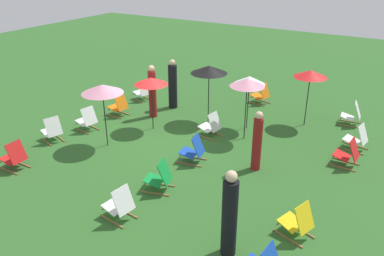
{
  "coord_description": "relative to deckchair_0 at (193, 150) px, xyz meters",
  "views": [
    {
      "loc": [
        9.53,
        6.96,
        5.58
      ],
      "look_at": [
        0.0,
        1.2,
        0.5
      ],
      "focal_mm": 36.75,
      "sensor_mm": 36.0,
      "label": 1
    }
  ],
  "objects": [
    {
      "name": "umbrella_1",
      "position": [
        -2.95,
        0.35,
        1.33
      ],
      "size": [
        1.04,
        1.04,
        1.84
      ],
      "color": "black",
      "rests_on": "ground"
    },
    {
      "name": "deckchair_10",
      "position": [
        1.63,
        3.53,
        0.0
      ],
      "size": [
        0.69,
        0.87,
        0.83
      ],
      "rotation": [
        0.0,
        0.0,
        -0.31
      ],
      "color": "olive",
      "rests_on": "ground"
    },
    {
      "name": "deckchair_4",
      "position": [
        -1.57,
        -4.12,
        0.0
      ],
      "size": [
        0.54,
        0.8,
        0.83
      ],
      "rotation": [
        0.0,
        0.0,
        -0.08
      ],
      "color": "olive",
      "rests_on": "ground"
    },
    {
      "name": "umbrella_4",
      "position": [
        -1.28,
        -2.37,
        1.31
      ],
      "size": [
        1.11,
        1.11,
        1.8
      ],
      "color": "black",
      "rests_on": "ground"
    },
    {
      "name": "umbrella_5",
      "position": [
        -2.8,
        -1.07,
        1.52
      ],
      "size": [
        1.25,
        1.25,
        2.02
      ],
      "color": "black",
      "rests_on": "ground"
    },
    {
      "name": "ground_plane",
      "position": [
        -1.05,
        -1.88,
        -0.37
      ],
      "size": [
        40.0,
        40.0,
        0.0
      ],
      "primitive_type": "plane",
      "color": "#2D6026"
    },
    {
      "name": "umbrella_2",
      "position": [
        -4.25,
        1.96,
        1.46
      ],
      "size": [
        1.1,
        1.1,
        1.96
      ],
      "color": "black",
      "rests_on": "ground"
    },
    {
      "name": "deckchair_5",
      "position": [
        -5.43,
        -0.15,
        0.0
      ],
      "size": [
        0.61,
        0.84,
        0.83
      ],
      "rotation": [
        0.0,
        0.0,
        -0.2
      ],
      "color": "olive",
      "rests_on": "ground"
    },
    {
      "name": "deckchair_0",
      "position": [
        0.0,
        0.0,
        0.0
      ],
      "size": [
        0.6,
        0.83,
        0.83
      ],
      "rotation": [
        0.0,
        0.0,
        0.17
      ],
      "color": "olive",
      "rests_on": "ground"
    },
    {
      "name": "deckchair_11",
      "position": [
        -3.21,
        3.84,
        0.0
      ],
      "size": [
        0.59,
        0.83,
        0.83
      ],
      "rotation": [
        0.0,
        0.0,
        -0.16
      ],
      "color": "olive",
      "rests_on": "ground"
    },
    {
      "name": "person_1",
      "position": [
        -3.27,
        -2.87,
        0.52
      ],
      "size": [
        0.44,
        0.44,
        1.88
      ],
      "rotation": [
        0.0,
        0.0,
        0.41
      ],
      "color": "black",
      "rests_on": "ground"
    },
    {
      "name": "person_2",
      "position": [
        -0.55,
        1.68,
        0.46
      ],
      "size": [
        0.28,
        0.28,
        1.72
      ],
      "rotation": [
        0.0,
        0.0,
        4.65
      ],
      "color": "maroon",
      "rests_on": "ground"
    },
    {
      "name": "person_0",
      "position": [
        -2.15,
        -3.0,
        0.56
      ],
      "size": [
        0.31,
        0.31,
        1.91
      ],
      "rotation": [
        0.0,
        0.0,
        3.02
      ],
      "color": "maroon",
      "rests_on": "ground"
    },
    {
      "name": "deckchair_8",
      "position": [
        1.68,
        0.02,
        0.0
      ],
      "size": [
        0.66,
        0.86,
        0.83
      ],
      "rotation": [
        0.0,
        0.0,
        0.27
      ],
      "color": "olive",
      "rests_on": "ground"
    },
    {
      "name": "deckchair_13",
      "position": [
        -5.11,
        3.35,
        0.0
      ],
      "size": [
        0.56,
        0.81,
        0.83
      ],
      "rotation": [
        0.0,
        0.0,
        0.12
      ],
      "color": "olive",
      "rests_on": "ground"
    },
    {
      "name": "deckchair_7",
      "position": [
        -2.05,
        3.81,
        0.0
      ],
      "size": [
        0.53,
        0.79,
        0.83
      ],
      "rotation": [
        0.0,
        0.0,
        -0.07
      ],
      "color": "olive",
      "rests_on": "ground"
    },
    {
      "name": "deckchair_12",
      "position": [
        2.88,
        -4.03,
        0.0
      ],
      "size": [
        0.49,
        0.77,
        0.83
      ],
      "rotation": [
        0.0,
        0.0,
        0.02
      ],
      "color": "olive",
      "rests_on": "ground"
    },
    {
      "name": "deckchair_6",
      "position": [
        -1.75,
        -0.39,
        0.0
      ],
      "size": [
        0.57,
        0.81,
        0.83
      ],
      "rotation": [
        0.0,
        0.0,
        -0.13
      ],
      "color": "olive",
      "rests_on": "ground"
    },
    {
      "name": "deckchair_9",
      "position": [
        -0.03,
        -4.18,
        0.0
      ],
      "size": [
        0.59,
        0.83,
        0.83
      ],
      "rotation": [
        0.0,
        0.0,
        -0.16
      ],
      "color": "olive",
      "rests_on": "ground"
    },
    {
      "name": "umbrella_3",
      "position": [
        0.49,
        -2.83,
        1.48
      ],
      "size": [
        1.24,
        1.24,
        1.98
      ],
      "color": "black",
      "rests_on": "ground"
    },
    {
      "name": "umbrella_0",
      "position": [
        -2.17,
        0.61,
        1.51
      ],
      "size": [
        1.07,
        1.07,
        2.01
      ],
      "color": "black",
      "rests_on": "ground"
    },
    {
      "name": "deckchair_1",
      "position": [
        -3.3,
        -4.36,
        0.0
      ],
      "size": [
        0.68,
        0.87,
        0.83
      ],
      "rotation": [
        0.0,
        0.0,
        -0.31
      ],
      "color": "olive",
      "rests_on": "ground"
    },
    {
      "name": "deckchair_14",
      "position": [
        1.15,
        -4.51,
        0.0
      ],
      "size": [
        0.68,
        0.87,
        0.83
      ],
      "rotation": [
        0.0,
        0.0,
        -0.3
      ],
      "color": "olive",
      "rests_on": "ground"
    },
    {
      "name": "person_3",
      "position": [
        2.83,
        2.51,
        0.54
      ],
      "size": [
        0.33,
        0.33,
        1.9
      ],
      "rotation": [
        0.0,
        0.0,
        4.78
      ],
      "color": "black",
      "rests_on": "ground"
    },
    {
      "name": "deckchair_3",
      "position": [
        3.1,
        -0.07,
        0.0
      ],
      "size": [
        0.56,
        0.81,
        0.83
      ],
      "rotation": [
        0.0,
        0.0,
        -0.12
      ],
      "color": "olive",
      "rests_on": "ground"
    }
  ]
}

